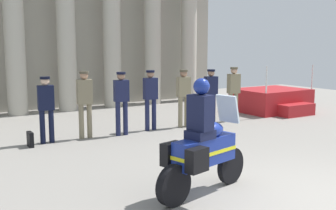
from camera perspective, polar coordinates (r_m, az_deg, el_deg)
The scene contains 12 objects.
ground_plane at distance 7.12m, azimuth 20.91°, elevation -12.05°, with size 28.00×28.00×0.00m, color gray.
colonnade_backdrop at distance 16.15m, azimuth -14.60°, elevation 12.70°, with size 14.05×1.53×7.37m.
reviewing_stand at distance 15.53m, azimuth 14.24°, elevation 0.58°, with size 2.44×2.41×1.72m.
officer_in_row_0 at distance 10.54m, azimuth -16.50°, elevation 0.10°, with size 0.40×0.26×1.65m.
officer_in_row_1 at distance 10.82m, azimuth -11.42°, elevation 0.82°, with size 0.40×0.26×1.75m.
officer_in_row_2 at distance 11.05m, azimuth -6.45°, elevation 0.95°, with size 0.40×0.26×1.70m.
officer_in_row_3 at distance 11.67m, azimuth -2.43°, elevation 1.39°, with size 0.40×0.26×1.71m.
officer_in_row_4 at distance 12.13m, azimuth 2.16°, elevation 1.63°, with size 0.40×0.26×1.70m.
officer_in_row_5 at distance 12.68m, azimuth 5.94°, elevation 1.82°, with size 0.40×0.26×1.68m.
officer_in_row_6 at distance 13.30m, azimuth 9.05°, elevation 2.16°, with size 0.40×0.26×1.72m.
motorcycle_with_rider at distance 6.64m, azimuth 4.71°, elevation -5.82°, with size 2.06×0.86×1.90m.
briefcase_on_ground at distance 10.40m, azimuth -18.49°, elevation -4.53°, with size 0.10×0.32×0.36m, color black.
Camera 1 is at (-5.39, -3.99, 2.41)m, focal length 44.13 mm.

